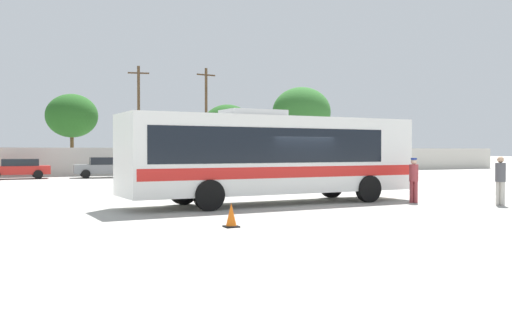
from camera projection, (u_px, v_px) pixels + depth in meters
name	position (u px, v px, depth m)	size (l,w,h in m)	color
ground_plane	(203.00, 188.00, 30.05)	(300.00, 300.00, 0.00)	#A3A099
perimeter_wall	(131.00, 161.00, 45.60)	(80.00, 0.30, 2.23)	beige
coach_bus_white_red	(270.00, 154.00, 21.02)	(11.55, 3.10, 3.49)	white
attendant_by_bus_door	(414.00, 177.00, 21.43)	(0.48, 0.48, 1.72)	#99383D
passenger_waiting_on_apron	(500.00, 178.00, 20.33)	(0.47, 0.47, 1.79)	#B7B2A8
parked_car_leftmost_red	(17.00, 168.00, 39.50)	(4.39, 1.99, 1.41)	red
parked_car_second_grey	(104.00, 167.00, 41.33)	(4.24, 2.23, 1.50)	slate
parked_car_third_grey	(192.00, 166.00, 44.13)	(4.65, 2.26, 1.50)	slate
utility_pole_near	(139.00, 118.00, 47.65)	(1.78, 0.50, 9.18)	#4C3823
utility_pole_far	(206.00, 119.00, 50.01)	(1.80, 0.35, 9.34)	#4C3823
roadside_tree_midleft	(72.00, 116.00, 50.26)	(4.59, 4.59, 7.07)	brown
roadside_tree_midright	(227.00, 126.00, 52.68)	(4.76, 4.76, 6.32)	brown
roadside_tree_right	(301.00, 112.00, 54.68)	(5.67, 5.67, 8.17)	brown
traffic_cone_on_apron	(231.00, 215.00, 14.62)	(0.36, 0.36, 0.64)	black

